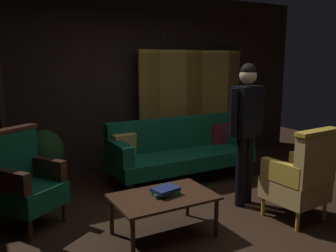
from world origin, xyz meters
name	(u,v)px	position (x,y,z in m)	size (l,w,h in m)	color
ground_plane	(204,225)	(0.00, 0.00, 0.00)	(10.00, 10.00, 0.00)	black
back_wall	(118,81)	(0.00, 2.45, 1.40)	(7.20, 0.10, 2.80)	black
folding_screen	(194,104)	(1.31, 2.24, 0.99)	(2.15, 0.24, 1.90)	olive
velvet_couch	(179,149)	(0.55, 1.45, 0.45)	(2.12, 0.78, 0.88)	#382114
coffee_table	(164,200)	(-0.48, 0.03, 0.37)	(1.00, 0.64, 0.42)	#382114
armchair_gilt_accent	(301,177)	(0.99, -0.38, 0.49)	(0.63, 0.62, 1.04)	gold
armchair_wing_left	(25,181)	(-1.64, 0.94, 0.49)	(0.80, 0.80, 1.04)	#382114
standing_figure	(246,122)	(0.75, 0.25, 1.03)	(0.58, 0.30, 1.70)	black
potted_plant	(44,155)	(-1.27, 1.94, 0.48)	(0.53, 0.53, 0.83)	brown
book_green_cloth	(165,193)	(-0.45, 0.04, 0.44)	(0.26, 0.16, 0.04)	#1E4C28
book_navy_cloth	(165,189)	(-0.45, 0.04, 0.48)	(0.25, 0.19, 0.04)	navy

